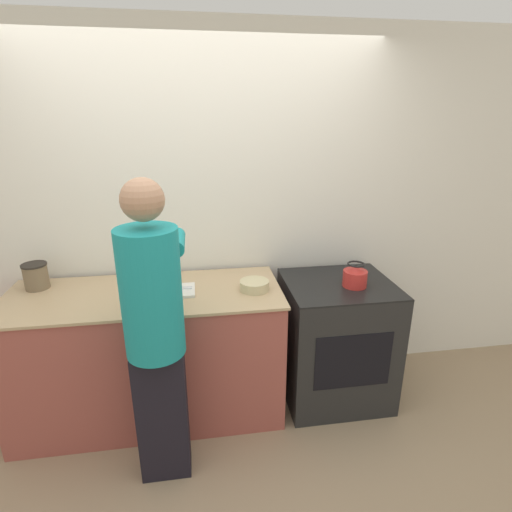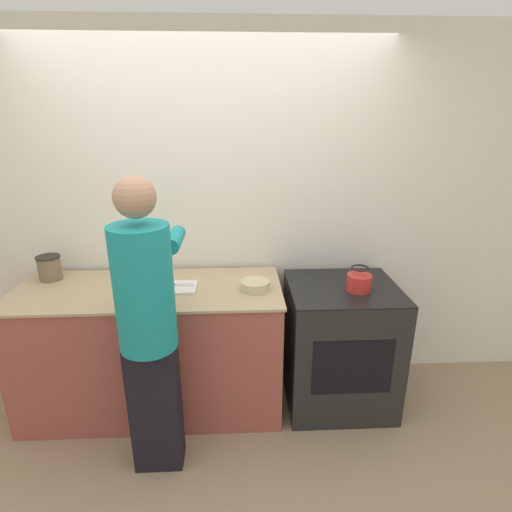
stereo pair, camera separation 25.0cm
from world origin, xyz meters
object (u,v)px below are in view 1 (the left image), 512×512
Objects in this scene: canister_jar at (36,276)px; person at (155,328)px; cutting_board at (170,291)px; knife at (175,288)px; bowl_prep at (254,285)px; oven at (335,340)px; kettle at (355,277)px.

person is at bearing -41.22° from canister_jar.
canister_jar is (-0.87, 0.21, 0.08)m from cutting_board.
person is 0.54m from knife.
canister_jar is (-1.42, 0.25, 0.05)m from bowl_prep.
person is at bearing -94.04° from knife.
oven is at bearing 0.65° from cutting_board.
cutting_board is 1.84× the size of canister_jar.
person is at bearing -141.86° from bowl_prep.
cutting_board is 0.04m from knife.
knife is 1.26× the size of kettle.
cutting_board is 1.64× the size of bowl_prep.
cutting_board is at bearing -143.17° from knife.
canister_jar is at bearing 174.56° from oven.
cutting_board is at bearing -179.35° from oven.
knife is 1.22× the size of canister_jar.
knife is (0.03, 0.02, 0.01)m from cutting_board.
oven is 1.41m from person.
cutting_board is 1.23m from kettle.
person reaches higher than bowl_prep.
cutting_board is (-1.15, -0.01, 0.47)m from oven.
bowl_prep is at bearing 178.71° from kettle.
canister_jar is at bearing 172.91° from kettle.
cutting_board is at bearing -13.29° from canister_jar.
knife is (0.08, 0.53, -0.01)m from person.
knife is 1.09× the size of bowl_prep.
oven is 4.71× the size of bowl_prep.
knife is at bearing 31.82° from cutting_board.
person reaches higher than canister_jar.
canister_jar reaches higher than kettle.
bowl_prep is 1.44m from canister_jar.
oven is 1.22m from knife.
oven is 1.25m from cutting_board.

